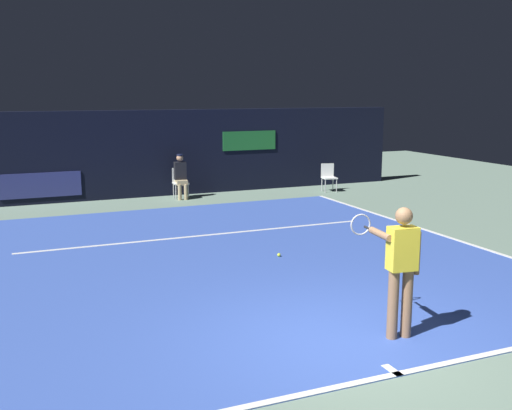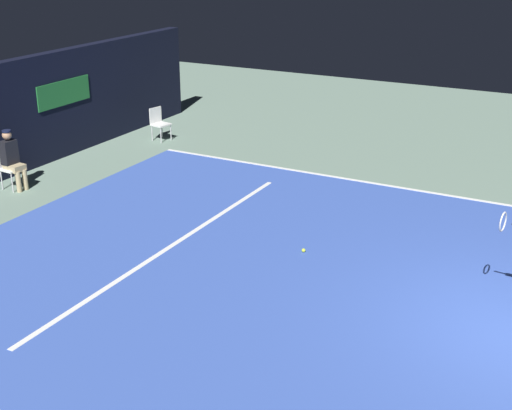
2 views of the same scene
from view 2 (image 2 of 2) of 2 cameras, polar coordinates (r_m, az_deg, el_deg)
ground_plane at (r=12.07m, az=0.69°, el=-5.04°), size 32.29×32.29×0.00m
court_surface at (r=12.07m, az=0.69°, el=-5.02°), size 9.96×10.72×0.01m
line_sideline_left at (r=16.27m, az=8.70°, el=1.85°), size 0.10×10.72×0.01m
line_service at (r=12.95m, az=-6.71°, el=-3.23°), size 7.77×0.10×0.01m
line_judge_on_chair at (r=16.37m, az=-18.95°, el=3.51°), size 0.46×0.55×1.32m
courtside_chair_near at (r=19.46m, az=-7.76°, el=6.60°), size 0.51×0.49×0.88m
tennis_ball at (r=12.62m, az=3.82°, el=-3.63°), size 0.07×0.07×0.07m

